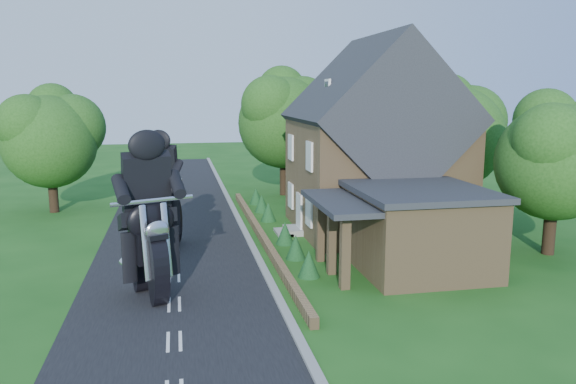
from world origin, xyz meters
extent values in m
plane|color=#194C15|center=(0.00, 0.00, 0.00)|extent=(120.00, 120.00, 0.00)
cube|color=black|center=(0.00, 0.00, 0.01)|extent=(7.00, 80.00, 0.02)
cube|color=gray|center=(3.65, 0.00, 0.06)|extent=(0.30, 80.00, 0.12)
cube|color=olive|center=(4.30, 5.00, 0.20)|extent=(0.30, 22.00, 0.40)
cube|color=olive|center=(10.50, 6.00, 3.00)|extent=(8.00, 8.00, 6.00)
cube|color=#24262B|center=(10.50, 6.00, 6.00)|extent=(8.48, 8.64, 8.48)
cube|color=olive|center=(12.50, 6.00, 9.20)|extent=(0.60, 0.90, 1.60)
cube|color=white|center=(7.90, 6.00, 7.50)|extent=(0.12, 0.80, 0.90)
cube|color=black|center=(7.84, 6.00, 7.50)|extent=(0.04, 0.55, 0.65)
cube|color=white|center=(6.44, 6.00, 1.05)|extent=(0.10, 1.10, 2.10)
cube|color=gray|center=(6.10, 6.00, 0.15)|extent=(0.80, 1.60, 0.30)
cube|color=gray|center=(5.60, 6.00, 0.07)|extent=(0.80, 1.60, 0.15)
cube|color=white|center=(6.44, 3.80, 1.60)|extent=(0.10, 1.10, 1.40)
cube|color=black|center=(6.42, 3.80, 1.60)|extent=(0.04, 0.92, 1.22)
cube|color=white|center=(6.44, 8.20, 1.60)|extent=(0.10, 1.10, 1.40)
cube|color=black|center=(6.42, 8.20, 1.60)|extent=(0.04, 0.92, 1.22)
cube|color=white|center=(6.44, 3.80, 4.30)|extent=(0.10, 1.10, 1.40)
cube|color=black|center=(6.42, 3.80, 4.30)|extent=(0.04, 0.92, 1.22)
cube|color=white|center=(6.44, 8.20, 4.30)|extent=(0.10, 1.10, 1.40)
cube|color=black|center=(6.42, 8.20, 4.30)|extent=(0.04, 0.92, 1.22)
cube|color=olive|center=(10.00, -0.80, 1.60)|extent=(5.00, 5.60, 3.20)
cube|color=#24262B|center=(10.00, -0.80, 3.32)|extent=(5.30, 5.94, 0.24)
cube|color=#24262B|center=(6.90, -0.80, 2.95)|extent=(2.60, 5.32, 0.22)
cube|color=olive|center=(6.30, -2.60, 1.40)|extent=(0.35, 0.35, 2.80)
cube|color=olive|center=(6.30, -0.80, 1.40)|extent=(0.35, 0.35, 2.80)
cube|color=olive|center=(6.30, 1.00, 1.40)|extent=(0.35, 0.35, 2.80)
cylinder|color=black|center=(17.00, 0.00, 1.40)|extent=(0.56, 0.56, 2.80)
sphere|color=#1E4914|center=(17.00, 0.00, 4.23)|extent=(5.20, 5.20, 5.20)
sphere|color=#1E4914|center=(18.17, 0.52, 5.01)|extent=(3.74, 3.74, 3.74)
sphere|color=#1E4914|center=(16.09, -0.78, 5.27)|extent=(3.22, 3.22, 3.22)
sphere|color=#1E4914|center=(17.10, 1.04, 6.05)|extent=(2.86, 2.86, 2.86)
cylinder|color=black|center=(16.50, 8.50, 1.50)|extent=(0.56, 0.56, 3.00)
sphere|color=#1E4914|center=(16.50, 8.50, 4.65)|extent=(6.00, 6.00, 6.00)
sphere|color=#1E4914|center=(17.85, 9.10, 5.55)|extent=(4.32, 4.32, 4.32)
sphere|color=#1E4914|center=(15.45, 7.60, 5.85)|extent=(3.72, 3.72, 3.72)
sphere|color=#1E4914|center=(16.60, 9.70, 6.75)|extent=(3.30, 3.30, 3.30)
cylinder|color=black|center=(14.00, 16.00, 1.80)|extent=(0.56, 0.56, 3.60)
sphere|color=#1E4914|center=(14.00, 16.00, 5.58)|extent=(7.20, 7.20, 7.20)
sphere|color=#1E4914|center=(15.62, 16.72, 6.66)|extent=(5.18, 5.18, 5.18)
sphere|color=#1E4914|center=(12.74, 14.92, 7.02)|extent=(4.46, 4.46, 4.46)
sphere|color=#1E4914|center=(14.10, 17.44, 8.10)|extent=(3.96, 3.96, 3.96)
cylinder|color=black|center=(8.00, 17.00, 1.70)|extent=(0.56, 0.56, 3.40)
sphere|color=#1E4914|center=(8.00, 17.00, 5.16)|extent=(6.40, 6.40, 6.40)
sphere|color=#1E4914|center=(9.44, 17.64, 6.12)|extent=(4.61, 4.61, 4.61)
sphere|color=#1E4914|center=(6.88, 16.04, 6.44)|extent=(3.97, 3.97, 3.97)
sphere|color=#1E4914|center=(8.10, 18.28, 7.40)|extent=(3.52, 3.52, 3.52)
cylinder|color=black|center=(-7.00, 14.00, 1.40)|extent=(0.56, 0.56, 2.80)
sphere|color=#1E4914|center=(-7.00, 14.00, 4.34)|extent=(5.60, 5.60, 5.60)
sphere|color=#1E4914|center=(-5.74, 14.56, 5.18)|extent=(4.03, 4.03, 4.03)
sphere|color=#1E4914|center=(-7.98, 13.16, 5.46)|extent=(3.47, 3.47, 3.47)
sphere|color=#1E4914|center=(-6.90, 15.12, 6.30)|extent=(3.08, 3.08, 3.08)
cone|color=#133C1B|center=(5.30, -1.00, 0.55)|extent=(0.90, 0.90, 1.10)
cone|color=#133C1B|center=(5.30, 1.50, 0.55)|extent=(0.90, 0.90, 1.10)
cone|color=#133C1B|center=(5.30, 4.00, 0.55)|extent=(0.90, 0.90, 1.10)
cone|color=#133C1B|center=(5.30, 9.00, 0.55)|extent=(0.90, 0.90, 1.10)
cone|color=#133C1B|center=(5.30, 11.50, 0.55)|extent=(0.90, 0.90, 1.10)
cone|color=#133C1B|center=(5.30, 14.00, 0.55)|extent=(0.90, 0.90, 1.10)
camera|label=1|loc=(0.26, -21.96, 7.33)|focal=35.00mm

